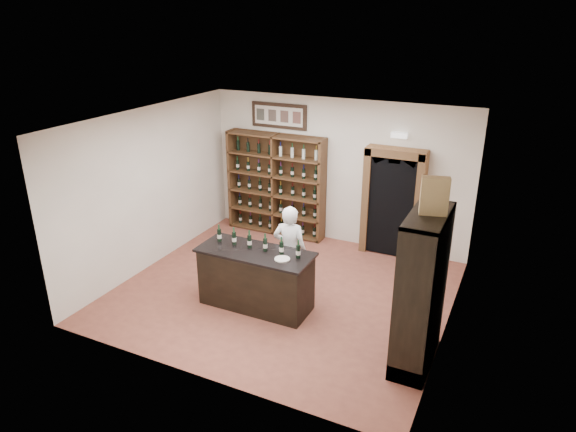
% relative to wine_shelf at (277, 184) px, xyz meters
% --- Properties ---
extents(floor, '(5.50, 5.50, 0.00)m').
position_rel_wine_shelf_xyz_m(floor, '(1.30, -2.33, -1.10)').
color(floor, brown).
rests_on(floor, ground).
extents(ceiling, '(5.50, 5.50, 0.00)m').
position_rel_wine_shelf_xyz_m(ceiling, '(1.30, -2.33, 1.90)').
color(ceiling, white).
rests_on(ceiling, wall_back).
extents(wall_back, '(5.50, 0.04, 3.00)m').
position_rel_wine_shelf_xyz_m(wall_back, '(1.30, 0.17, 0.40)').
color(wall_back, white).
rests_on(wall_back, ground).
extents(wall_left, '(0.04, 5.00, 3.00)m').
position_rel_wine_shelf_xyz_m(wall_left, '(-1.45, -2.33, 0.40)').
color(wall_left, white).
rests_on(wall_left, ground).
extents(wall_right, '(0.04, 5.00, 3.00)m').
position_rel_wine_shelf_xyz_m(wall_right, '(4.05, -2.33, 0.40)').
color(wall_right, white).
rests_on(wall_right, ground).
extents(wine_shelf, '(2.20, 0.38, 2.20)m').
position_rel_wine_shelf_xyz_m(wine_shelf, '(0.00, 0.00, 0.00)').
color(wine_shelf, '#4E2F1A').
rests_on(wine_shelf, ground).
extents(framed_picture, '(1.25, 0.04, 0.52)m').
position_rel_wine_shelf_xyz_m(framed_picture, '(0.00, 0.14, 1.45)').
color(framed_picture, black).
rests_on(framed_picture, wall_back).
extents(arched_doorway, '(1.17, 0.35, 2.17)m').
position_rel_wine_shelf_xyz_m(arched_doorway, '(2.55, -0.00, 0.04)').
color(arched_doorway, black).
rests_on(arched_doorway, ground).
extents(emergency_light, '(0.30, 0.10, 0.10)m').
position_rel_wine_shelf_xyz_m(emergency_light, '(2.55, 0.09, 1.30)').
color(emergency_light, white).
rests_on(emergency_light, wall_back).
extents(tasting_counter, '(1.88, 0.78, 1.00)m').
position_rel_wine_shelf_xyz_m(tasting_counter, '(1.10, -2.93, -0.61)').
color(tasting_counter, black).
rests_on(tasting_counter, ground).
extents(counter_bottle_0, '(0.07, 0.07, 0.30)m').
position_rel_wine_shelf_xyz_m(counter_bottle_0, '(0.38, -2.86, 0.01)').
color(counter_bottle_0, black).
rests_on(counter_bottle_0, tasting_counter).
extents(counter_bottle_1, '(0.07, 0.07, 0.30)m').
position_rel_wine_shelf_xyz_m(counter_bottle_1, '(0.67, -2.86, 0.01)').
color(counter_bottle_1, black).
rests_on(counter_bottle_1, tasting_counter).
extents(counter_bottle_2, '(0.07, 0.07, 0.30)m').
position_rel_wine_shelf_xyz_m(counter_bottle_2, '(0.96, -2.86, 0.01)').
color(counter_bottle_2, black).
rests_on(counter_bottle_2, tasting_counter).
extents(counter_bottle_3, '(0.07, 0.07, 0.30)m').
position_rel_wine_shelf_xyz_m(counter_bottle_3, '(1.24, -2.86, 0.01)').
color(counter_bottle_3, black).
rests_on(counter_bottle_3, tasting_counter).
extents(counter_bottle_4, '(0.07, 0.07, 0.30)m').
position_rel_wine_shelf_xyz_m(counter_bottle_4, '(1.53, -2.86, 0.01)').
color(counter_bottle_4, black).
rests_on(counter_bottle_4, tasting_counter).
extents(counter_bottle_5, '(0.07, 0.07, 0.30)m').
position_rel_wine_shelf_xyz_m(counter_bottle_5, '(1.82, -2.86, 0.01)').
color(counter_bottle_5, black).
rests_on(counter_bottle_5, tasting_counter).
extents(side_cabinet, '(0.48, 1.20, 2.20)m').
position_rel_wine_shelf_xyz_m(side_cabinet, '(3.82, -3.23, -0.35)').
color(side_cabinet, black).
rests_on(side_cabinet, ground).
extents(shopkeeper, '(0.63, 0.46, 1.59)m').
position_rel_wine_shelf_xyz_m(shopkeeper, '(1.40, -2.27, -0.31)').
color(shopkeeper, white).
rests_on(shopkeeper, ground).
extents(plate, '(0.24, 0.24, 0.02)m').
position_rel_wine_shelf_xyz_m(plate, '(1.62, -3.02, -0.09)').
color(plate, beige).
rests_on(plate, tasting_counter).
extents(wine_crate, '(0.37, 0.22, 0.48)m').
position_rel_wine_shelf_xyz_m(wine_crate, '(3.82, -3.22, 1.34)').
color(wine_crate, tan).
rests_on(wine_crate, side_cabinet).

